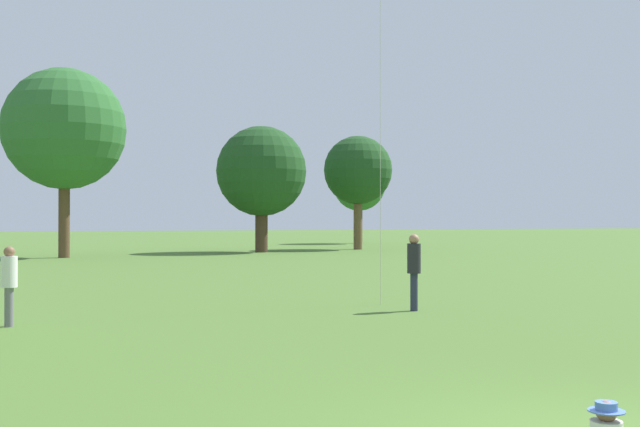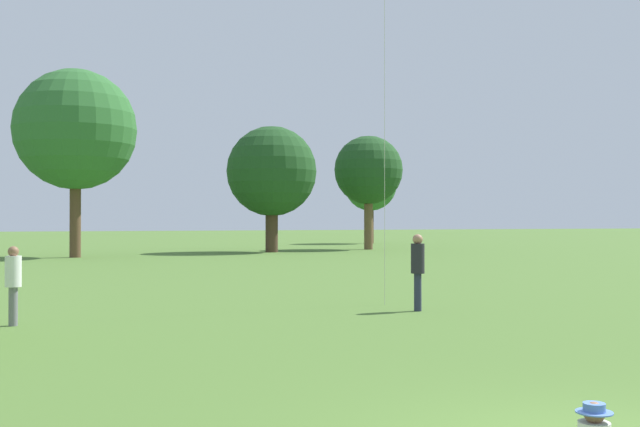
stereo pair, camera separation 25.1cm
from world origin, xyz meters
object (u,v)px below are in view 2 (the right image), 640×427
object	(u,v)px
distant_tree_0	(76,130)
distant_tree_2	(368,171)
person_standing_1	(13,278)
distant_tree_3	(272,172)
person_standing_0	(418,264)
distant_tree_1	(370,185)

from	to	relation	value
distant_tree_0	distant_tree_2	world-z (taller)	distant_tree_0
person_standing_1	distant_tree_3	size ratio (longest dim) A/B	0.19
distant_tree_0	distant_tree_3	xyz separation A→B (m)	(12.99, 2.87, -2.00)
person_standing_1	distant_tree_2	world-z (taller)	distant_tree_2
person_standing_0	distant_tree_1	xyz separation A→B (m)	(20.92, 48.01, 4.39)
person_standing_0	distant_tree_2	world-z (taller)	distant_tree_2
distant_tree_0	distant_tree_3	world-z (taller)	distant_tree_0
distant_tree_2	distant_tree_3	size ratio (longest dim) A/B	0.99
distant_tree_1	distant_tree_0	bearing A→B (deg)	-146.96
person_standing_0	distant_tree_1	world-z (taller)	distant_tree_1
person_standing_0	person_standing_1	xyz separation A→B (m)	(-9.08, 0.76, -0.14)
person_standing_0	person_standing_1	bearing A→B (deg)	48.03
distant_tree_0	distant_tree_1	bearing A→B (deg)	33.04
person_standing_0	distant_tree_0	bearing A→B (deg)	-25.18
distant_tree_1	distant_tree_2	distance (m)	14.36
person_standing_1	distant_tree_0	size ratio (longest dim) A/B	0.15
person_standing_0	person_standing_1	world-z (taller)	person_standing_0
distant_tree_2	distant_tree_3	distance (m)	8.43
person_standing_0	distant_tree_3	size ratio (longest dim) A/B	0.21
distant_tree_1	distant_tree_3	xyz separation A→B (m)	(-14.35, -14.91, 0.01)
distant_tree_2	person_standing_1	bearing A→B (deg)	-124.81
distant_tree_0	distant_tree_1	xyz separation A→B (m)	(27.34, 17.78, -2.00)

